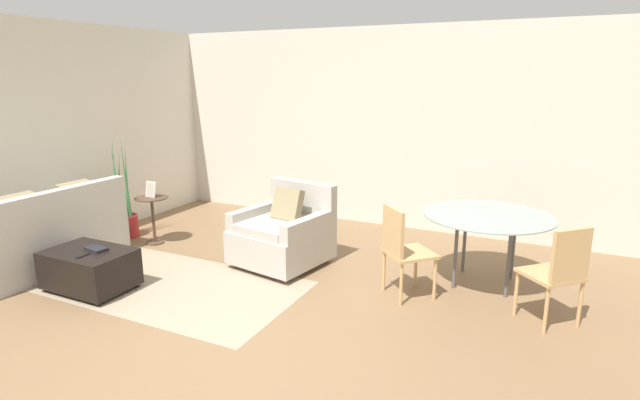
# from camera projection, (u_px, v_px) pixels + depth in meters

# --- Properties ---
(ground_plane) EXTENTS (20.00, 20.00, 0.00)m
(ground_plane) POSITION_uv_depth(u_px,v_px,m) (211.00, 344.00, 4.01)
(ground_plane) COLOR brown
(wall_back) EXTENTS (12.00, 0.06, 2.75)m
(wall_back) POSITION_uv_depth(u_px,v_px,m) (375.00, 129.00, 7.00)
(wall_back) COLOR beige
(wall_back) RESTS_ON ground_plane
(wall_left) EXTENTS (0.06, 12.00, 2.75)m
(wall_left) POSITION_uv_depth(u_px,v_px,m) (75.00, 134.00, 6.35)
(wall_left) COLOR beige
(wall_left) RESTS_ON ground_plane
(area_rug) EXTENTS (2.60, 1.48, 0.01)m
(area_rug) POSITION_uv_depth(u_px,v_px,m) (174.00, 286.00, 5.11)
(area_rug) COLOR gray
(area_rug) RESTS_ON ground_plane
(couch) EXTENTS (0.82, 1.75, 0.92)m
(couch) POSITION_uv_depth(u_px,v_px,m) (45.00, 240.00, 5.54)
(couch) COLOR #B2ADA3
(couch) RESTS_ON ground_plane
(armchair) EXTENTS (1.05, 1.06, 0.90)m
(armchair) POSITION_uv_depth(u_px,v_px,m) (284.00, 234.00, 5.65)
(armchair) COLOR #B2ADA3
(armchair) RESTS_ON ground_plane
(ottoman) EXTENTS (0.84, 0.58, 0.41)m
(ottoman) POSITION_uv_depth(u_px,v_px,m) (90.00, 268.00, 4.99)
(ottoman) COLOR black
(ottoman) RESTS_ON ground_plane
(book_stack) EXTENTS (0.25, 0.16, 0.03)m
(book_stack) POSITION_uv_depth(u_px,v_px,m) (96.00, 249.00, 4.95)
(book_stack) COLOR black
(book_stack) RESTS_ON ottoman
(tv_remote_primary) EXTENTS (0.05, 0.14, 0.01)m
(tv_remote_primary) POSITION_uv_depth(u_px,v_px,m) (82.00, 256.00, 4.79)
(tv_remote_primary) COLOR black
(tv_remote_primary) RESTS_ON ottoman
(potted_plant) EXTENTS (0.34, 0.34, 1.34)m
(potted_plant) POSITION_uv_depth(u_px,v_px,m) (124.00, 216.00, 6.63)
(potted_plant) COLOR maroon
(potted_plant) RESTS_ON ground_plane
(side_table) EXTENTS (0.41, 0.41, 0.61)m
(side_table) POSITION_uv_depth(u_px,v_px,m) (153.00, 211.00, 6.33)
(side_table) COLOR #4C3828
(side_table) RESTS_ON ground_plane
(picture_frame) EXTENTS (0.15, 0.07, 0.20)m
(picture_frame) POSITION_uv_depth(u_px,v_px,m) (151.00, 189.00, 6.26)
(picture_frame) COLOR silver
(picture_frame) RESTS_ON side_table
(dining_table) EXTENTS (1.29, 1.29, 0.74)m
(dining_table) POSITION_uv_depth(u_px,v_px,m) (488.00, 221.00, 5.03)
(dining_table) COLOR #8C9E99
(dining_table) RESTS_ON ground_plane
(dining_chair_near_left) EXTENTS (0.59, 0.59, 0.90)m
(dining_chair_near_left) POSITION_uv_depth(u_px,v_px,m) (402.00, 246.00, 4.76)
(dining_chair_near_left) COLOR tan
(dining_chair_near_left) RESTS_ON ground_plane
(dining_chair_near_right) EXTENTS (0.59, 0.59, 0.90)m
(dining_chair_near_right) POSITION_uv_depth(u_px,v_px,m) (559.00, 269.00, 4.18)
(dining_chair_near_right) COLOR tan
(dining_chair_near_right) RESTS_ON ground_plane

